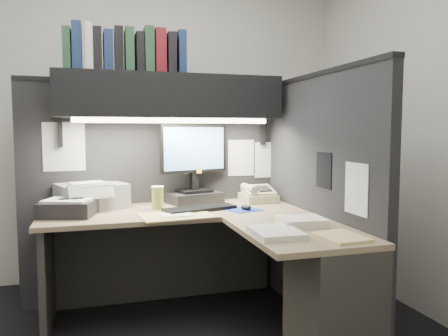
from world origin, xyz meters
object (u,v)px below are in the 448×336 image
at_px(overhead_shelf, 170,97).
at_px(keyboard, 200,209).
at_px(monitor, 194,172).
at_px(printer, 92,196).
at_px(telephone, 258,195).
at_px(notebook_stack, 68,208).
at_px(desk, 246,273).
at_px(coffee_cup, 158,198).

xyz_separation_m(overhead_shelf, keyboard, (0.15, -0.27, -0.76)).
bearing_deg(keyboard, overhead_shelf, 102.50).
relative_size(monitor, printer, 1.37).
xyz_separation_m(keyboard, telephone, (0.50, 0.23, 0.04)).
distance_m(monitor, keyboard, 0.39).
bearing_deg(printer, telephone, -23.29).
distance_m(monitor, printer, 0.74).
height_order(printer, notebook_stack, printer).
distance_m(desk, keyboard, 0.59).
bearing_deg(overhead_shelf, monitor, 16.84).
distance_m(desk, telephone, 0.86).
distance_m(telephone, printer, 1.20).
xyz_separation_m(overhead_shelf, coffee_cup, (-0.12, -0.14, -0.70)).
height_order(desk, keyboard, keyboard).
height_order(desk, coffee_cup, coffee_cup).
bearing_deg(notebook_stack, overhead_shelf, 17.94).
distance_m(desk, overhead_shelf, 1.33).
distance_m(desk, coffee_cup, 0.82).
relative_size(overhead_shelf, keyboard, 3.16).
bearing_deg(printer, keyboard, -43.16).
height_order(desk, printer, printer).
bearing_deg(keyboard, printer, 140.68).
bearing_deg(telephone, overhead_shelf, 175.51).
xyz_separation_m(desk, coffee_cup, (-0.42, 0.61, 0.36)).
xyz_separation_m(coffee_cup, printer, (-0.43, 0.17, 0.01)).
xyz_separation_m(printer, notebook_stack, (-0.14, -0.25, -0.04)).
relative_size(desk, printer, 4.03).
xyz_separation_m(desk, telephone, (0.35, 0.71, 0.34)).
xyz_separation_m(telephone, printer, (-1.20, 0.08, 0.04)).
xyz_separation_m(coffee_cup, notebook_stack, (-0.57, -0.08, -0.03)).
bearing_deg(notebook_stack, printer, 61.51).
distance_m(keyboard, notebook_stack, 0.84).
distance_m(telephone, coffee_cup, 0.77).
xyz_separation_m(monitor, notebook_stack, (-0.87, -0.28, -0.18)).
xyz_separation_m(overhead_shelf, monitor, (0.18, 0.05, -0.54)).
xyz_separation_m(desk, monitor, (-0.12, 0.81, 0.52)).
bearing_deg(coffee_cup, monitor, 33.03).
relative_size(printer, notebook_stack, 1.34).
bearing_deg(overhead_shelf, printer, 176.68).
bearing_deg(desk, notebook_stack, 151.81).
height_order(telephone, notebook_stack, telephone).
xyz_separation_m(keyboard, coffee_cup, (-0.26, 0.13, 0.06)).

